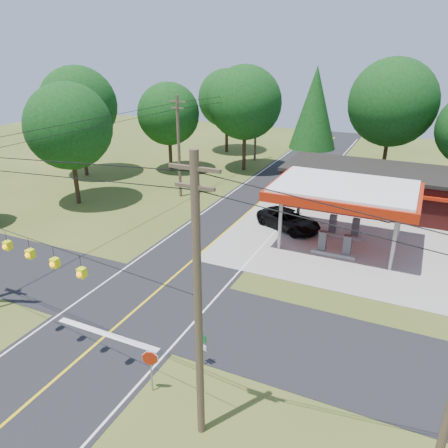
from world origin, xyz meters
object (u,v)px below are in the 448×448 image
at_px(octagonal_stop_sign, 150,362).
at_px(gas_canopy, 344,193).
at_px(suv_car, 289,220).
at_px(sedan_car, 391,210).

bearing_deg(octagonal_stop_sign, gas_canopy, 76.69).
distance_m(suv_car, octagonal_stop_sign, 20.53).
distance_m(gas_canopy, suv_car, 5.88).
relative_size(suv_car, octagonal_stop_sign, 2.57).
height_order(sedan_car, octagonal_stop_sign, octagonal_stop_sign).
bearing_deg(suv_car, octagonal_stop_sign, -155.41).
bearing_deg(suv_car, sedan_car, -24.50).
height_order(gas_canopy, octagonal_stop_sign, gas_canopy).
xyz_separation_m(suv_car, sedan_car, (7.50, 6.50, -0.17)).
xyz_separation_m(gas_canopy, sedan_car, (3.00, 8.00, -3.65)).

